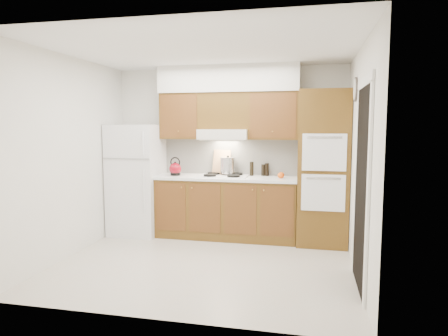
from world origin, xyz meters
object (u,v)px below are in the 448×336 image
fridge (137,180)px  stock_pot (228,166)px  oven_cabinet (323,168)px  kettle (175,169)px

fridge → stock_pot: 1.46m
stock_pot → oven_cabinet: bearing=-6.4°
kettle → fridge: bearing=173.2°
fridge → stock_pot: bearing=7.8°
kettle → stock_pot: 0.81m
fridge → kettle: size_ratio=9.17×
fridge → oven_cabinet: 2.86m
kettle → oven_cabinet: bearing=-5.7°
oven_cabinet → kettle: (-2.21, -0.04, -0.06)m
oven_cabinet → stock_pot: (-1.42, 0.16, -0.01)m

